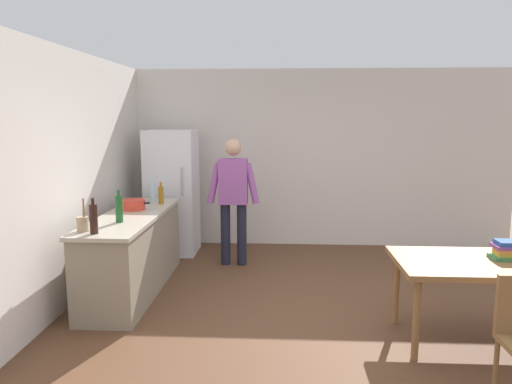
{
  "coord_description": "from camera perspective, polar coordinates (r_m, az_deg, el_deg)",
  "views": [
    {
      "loc": [
        -0.31,
        -4.42,
        1.99
      ],
      "look_at": [
        -0.62,
        1.24,
        1.09
      ],
      "focal_mm": 33.62,
      "sensor_mm": 36.0,
      "label": 1
    }
  ],
  "objects": [
    {
      "name": "person",
      "position": [
        6.38,
        -2.71,
        -0.16
      ],
      "size": [
        0.7,
        0.22,
        1.7
      ],
      "color": "#1E1E2D",
      "rests_on": "ground_plane"
    },
    {
      "name": "bottle_wine_dark",
      "position": [
        4.74,
        -18.77,
        -2.99
      ],
      "size": [
        0.08,
        0.08,
        0.34
      ],
      "color": "black",
      "rests_on": "kitchen_counter"
    },
    {
      "name": "book_stack",
      "position": [
        4.77,
        27.77,
        -6.16
      ],
      "size": [
        0.29,
        0.22,
        0.16
      ],
      "color": "#387A47",
      "rests_on": "dining_table"
    },
    {
      "name": "bottle_water_clear",
      "position": [
        6.32,
        -12.23,
        -0.0
      ],
      "size": [
        0.07,
        0.07,
        0.3
      ],
      "color": "silver",
      "rests_on": "kitchen_counter"
    },
    {
      "name": "bottle_wine_green",
      "position": [
        5.17,
        -15.98,
        -1.89
      ],
      "size": [
        0.08,
        0.08,
        0.34
      ],
      "color": "#1E5123",
      "rests_on": "kitchen_counter"
    },
    {
      "name": "refrigerator",
      "position": [
        7.08,
        -9.92,
        -0.01
      ],
      "size": [
        0.7,
        0.67,
        1.8
      ],
      "color": "white",
      "rests_on": "ground_plane"
    },
    {
      "name": "bottle_oil_amber",
      "position": [
        6.13,
        -11.24,
        -0.35
      ],
      "size": [
        0.06,
        0.06,
        0.28
      ],
      "color": "#996619",
      "rests_on": "kitchen_counter"
    },
    {
      "name": "kitchen_counter",
      "position": [
        5.7,
        -14.41,
        -6.98
      ],
      "size": [
        0.64,
        2.2,
        0.9
      ],
      "color": "gray",
      "rests_on": "ground_plane"
    },
    {
      "name": "dining_table",
      "position": [
        4.65,
        24.8,
        -8.32
      ],
      "size": [
        1.4,
        0.9,
        0.75
      ],
      "color": "olive",
      "rests_on": "ground_plane"
    },
    {
      "name": "ground_plane",
      "position": [
        4.85,
        6.71,
        -15.28
      ],
      "size": [
        14.0,
        14.0,
        0.0
      ],
      "primitive_type": "plane",
      "color": "brown"
    },
    {
      "name": "utensil_jar",
      "position": [
        4.89,
        -19.92,
        -3.5
      ],
      "size": [
        0.11,
        0.11,
        0.32
      ],
      "color": "tan",
      "rests_on": "kitchen_counter"
    },
    {
      "name": "wall_back",
      "position": [
        7.45,
        5.47,
        4.0
      ],
      "size": [
        6.4,
        0.12,
        2.7
      ],
      "primitive_type": "cube",
      "color": "silver",
      "rests_on": "ground_plane"
    },
    {
      "name": "wall_left",
      "position": [
        5.19,
        -23.11,
        1.18
      ],
      "size": [
        0.12,
        5.6,
        2.7
      ],
      "primitive_type": "cube",
      "color": "silver",
      "rests_on": "ground_plane"
    },
    {
      "name": "cooking_pot",
      "position": [
        5.84,
        -14.43,
        -1.46
      ],
      "size": [
        0.4,
        0.28,
        0.12
      ],
      "color": "red",
      "rests_on": "kitchen_counter"
    }
  ]
}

